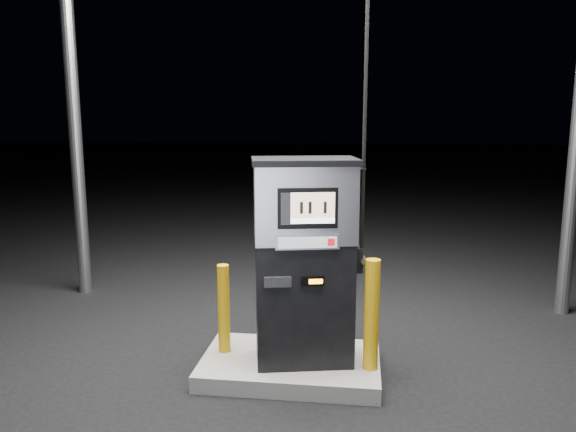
# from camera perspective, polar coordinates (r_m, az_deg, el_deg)

# --- Properties ---
(ground) EXTENTS (80.00, 80.00, 0.00)m
(ground) POSITION_cam_1_polar(r_m,az_deg,el_deg) (5.31, 0.27, -15.66)
(ground) COLOR black
(ground) RESTS_ON ground
(pump_island) EXTENTS (1.60, 1.00, 0.15)m
(pump_island) POSITION_cam_1_polar(r_m,az_deg,el_deg) (5.28, 0.27, -14.93)
(pump_island) COLOR slate
(pump_island) RESTS_ON ground
(fuel_dispenser) EXTENTS (1.04, 0.71, 3.76)m
(fuel_dispenser) POSITION_cam_1_polar(r_m,az_deg,el_deg) (4.90, 1.69, -4.44)
(fuel_dispenser) COLOR black
(fuel_dispenser) RESTS_ON pump_island
(bollard_left) EXTENTS (0.14, 0.14, 0.83)m
(bollard_left) POSITION_cam_1_polar(r_m,az_deg,el_deg) (5.27, -6.54, -9.33)
(bollard_left) COLOR #C9930B
(bollard_left) RESTS_ON pump_island
(bollard_right) EXTENTS (0.16, 0.16, 0.98)m
(bollard_right) POSITION_cam_1_polar(r_m,az_deg,el_deg) (4.92, 8.48, -9.90)
(bollard_right) COLOR #C9930B
(bollard_right) RESTS_ON pump_island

